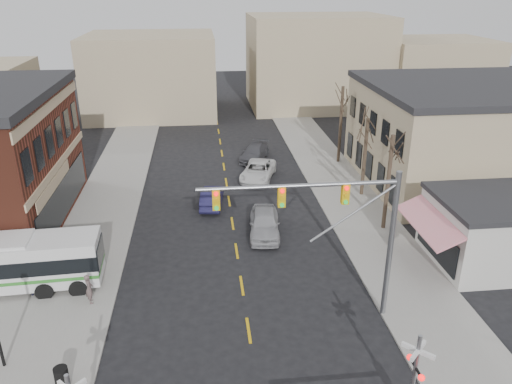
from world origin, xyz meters
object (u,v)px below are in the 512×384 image
at_px(pedestrian_near, 89,289).
at_px(trash_bin, 62,378).
at_px(rr_crossing_east, 403,379).
at_px(car_d, 254,153).
at_px(car_b, 212,197).
at_px(car_a, 264,223).
at_px(pedestrian_far, 38,278).
at_px(car_c, 258,171).
at_px(traffic_signal_mast, 340,219).

bearing_deg(pedestrian_near, trash_bin, 161.93).
xyz_separation_m(rr_crossing_east, car_d, (-2.34, 31.74, -1.26)).
height_order(rr_crossing_east, pedestrian_near, rr_crossing_east).
bearing_deg(car_b, pedestrian_near, 67.26).
relative_size(trash_bin, car_d, 0.20).
distance_m(car_a, car_d, 15.63).
bearing_deg(rr_crossing_east, trash_bin, 167.50).
height_order(rr_crossing_east, pedestrian_far, rr_crossing_east).
distance_m(trash_bin, car_b, 19.56).
relative_size(rr_crossing_east, car_d, 1.14).
distance_m(car_b, car_d, 11.31).
bearing_deg(car_d, car_a, -70.93).
bearing_deg(car_c, pedestrian_near, -104.78).
bearing_deg(pedestrian_far, trash_bin, -94.83).
distance_m(pedestrian_near, pedestrian_far, 3.20).
distance_m(car_d, pedestrian_far, 25.73).
relative_size(car_b, car_d, 0.89).
bearing_deg(traffic_signal_mast, car_d, 93.14).
bearing_deg(car_a, trash_bin, -121.99).
distance_m(rr_crossing_east, car_d, 31.85).
bearing_deg(traffic_signal_mast, car_c, 94.63).
relative_size(trash_bin, car_c, 0.18).
height_order(traffic_signal_mast, trash_bin, traffic_signal_mast).
bearing_deg(car_c, car_b, -111.21).
distance_m(rr_crossing_east, pedestrian_near, 16.49).
height_order(pedestrian_near, pedestrian_far, pedestrian_far).
height_order(traffic_signal_mast, rr_crossing_east, traffic_signal_mast).
height_order(traffic_signal_mast, pedestrian_far, traffic_signal_mast).
height_order(car_d, pedestrian_far, pedestrian_far).
bearing_deg(car_c, trash_bin, -97.49).
height_order(car_a, car_b, car_a).
distance_m(car_a, car_b, 6.24).
relative_size(car_d, pedestrian_near, 2.88).
bearing_deg(car_a, car_c, 92.11).
bearing_deg(rr_crossing_east, car_b, 107.66).
bearing_deg(car_a, rr_crossing_east, -72.00).
xyz_separation_m(car_a, pedestrian_far, (-13.30, -5.79, 0.22)).
xyz_separation_m(car_b, car_d, (4.45, 10.40, -0.01)).
height_order(rr_crossing_east, trash_bin, rr_crossing_east).
height_order(trash_bin, car_b, car_b).
distance_m(rr_crossing_east, car_a, 16.52).
xyz_separation_m(traffic_signal_mast, rr_crossing_east, (0.96, -6.56, -3.75)).
height_order(car_b, pedestrian_far, pedestrian_far).
xyz_separation_m(traffic_signal_mast, trash_bin, (-12.72, -3.52, -5.10)).
bearing_deg(pedestrian_far, traffic_signal_mast, -40.47).
bearing_deg(car_b, trash_bin, 76.13).
distance_m(trash_bin, pedestrian_far, 7.91).
height_order(traffic_signal_mast, car_d, traffic_signal_mast).
relative_size(rr_crossing_east, car_c, 1.03).
bearing_deg(pedestrian_near, car_a, -73.99).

